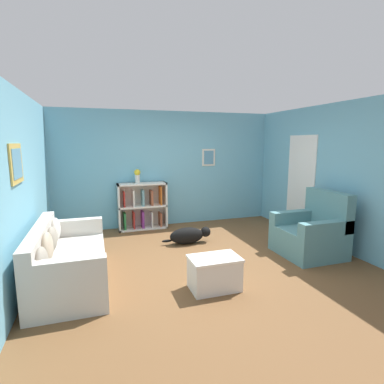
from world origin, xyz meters
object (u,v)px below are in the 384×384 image
(vase, at_px, (137,175))
(bookshelf, at_px, (142,207))
(couch, at_px, (66,261))
(recliner_chair, at_px, (312,233))
(dog, at_px, (189,235))
(coffee_table, at_px, (214,272))

(vase, bearing_deg, bookshelf, 14.69)
(couch, xyz_separation_m, recliner_chair, (3.90, -0.15, 0.06))
(bookshelf, height_order, dog, bookshelf)
(couch, xyz_separation_m, vase, (1.31, 2.30, 0.89))
(couch, distance_m, vase, 2.79)
(coffee_table, bearing_deg, recliner_chair, 17.19)
(dog, height_order, vase, vase)
(coffee_table, bearing_deg, vase, 99.98)
(dog, bearing_deg, bookshelf, 117.43)
(recliner_chair, relative_size, coffee_table, 1.67)
(couch, height_order, dog, couch)
(bookshelf, bearing_deg, vase, -165.31)
(recliner_chair, xyz_separation_m, vase, (-2.59, 2.45, 0.83))
(couch, xyz_separation_m, dog, (2.07, 1.03, -0.15))
(couch, distance_m, recliner_chair, 3.91)
(bookshelf, relative_size, recliner_chair, 0.97)
(recliner_chair, height_order, dog, recliner_chair)
(bookshelf, distance_m, vase, 0.71)
(couch, bearing_deg, recliner_chair, -2.17)
(bookshelf, relative_size, vase, 3.49)
(couch, xyz_separation_m, coffee_table, (1.85, -0.78, -0.08))
(couch, height_order, recliner_chair, recliner_chair)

